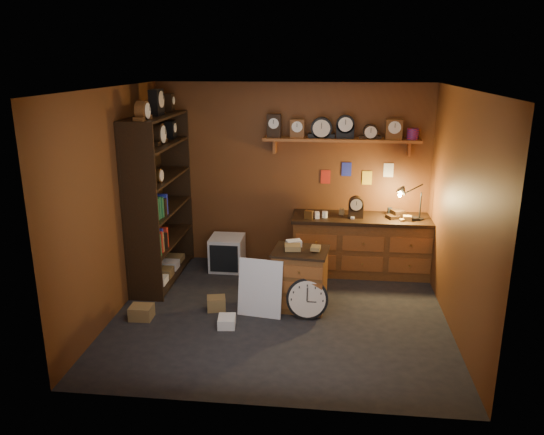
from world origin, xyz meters
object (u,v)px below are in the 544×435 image
(workbench, at_px, (362,242))
(big_round_clock, at_px, (307,299))
(low_cabinet, at_px, (300,276))
(shelving_unit, at_px, (157,192))

(workbench, relative_size, big_round_clock, 3.98)
(low_cabinet, bearing_deg, shelving_unit, 166.27)
(workbench, bearing_deg, low_cabinet, -123.75)
(workbench, xyz_separation_m, low_cabinet, (-0.82, -1.23, -0.06))
(low_cabinet, relative_size, big_round_clock, 1.68)
(shelving_unit, distance_m, workbench, 2.99)
(shelving_unit, height_order, big_round_clock, shelving_unit)
(low_cabinet, xyz_separation_m, big_round_clock, (0.10, -0.29, -0.16))
(shelving_unit, bearing_deg, low_cabinet, -19.97)
(shelving_unit, distance_m, big_round_clock, 2.56)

